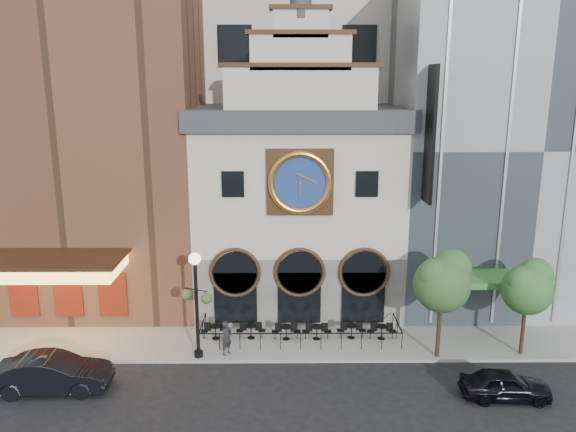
% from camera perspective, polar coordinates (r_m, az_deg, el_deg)
% --- Properties ---
extents(ground, '(120.00, 120.00, 0.00)m').
position_cam_1_polar(ground, '(29.22, 1.37, -14.71)').
color(ground, black).
rests_on(ground, ground).
extents(sidewalk, '(44.00, 5.00, 0.15)m').
position_cam_1_polar(sidewalk, '(31.41, 1.23, -12.42)').
color(sidewalk, gray).
rests_on(sidewalk, ground).
extents(clock_building, '(12.60, 8.78, 18.65)m').
position_cam_1_polar(clock_building, '(34.29, 1.03, 1.56)').
color(clock_building, '#605E5B').
rests_on(clock_building, ground).
extents(theater_building, '(14.00, 15.60, 25.00)m').
position_cam_1_polar(theater_building, '(37.67, -19.58, 10.96)').
color(theater_building, brown).
rests_on(theater_building, ground).
extents(retail_building, '(14.00, 14.40, 20.00)m').
position_cam_1_polar(retail_building, '(38.45, 20.88, 7.21)').
color(retail_building, gray).
rests_on(retail_building, ground).
extents(cafe_railing, '(10.60, 2.60, 0.90)m').
position_cam_1_polar(cafe_railing, '(31.18, 1.23, -11.55)').
color(cafe_railing, black).
rests_on(cafe_railing, sidewalk).
extents(bistro_0, '(1.58, 0.68, 0.90)m').
position_cam_1_polar(bistro_0, '(31.36, -7.37, -11.49)').
color(bistro_0, black).
rests_on(bistro_0, sidewalk).
extents(bistro_1, '(1.58, 0.68, 0.90)m').
position_cam_1_polar(bistro_1, '(31.23, -3.78, -11.51)').
color(bistro_1, black).
rests_on(bistro_1, sidewalk).
extents(bistro_2, '(1.58, 0.68, 0.90)m').
position_cam_1_polar(bistro_2, '(31.05, -0.18, -11.64)').
color(bistro_2, black).
rests_on(bistro_2, sidewalk).
extents(bistro_3, '(1.58, 0.68, 0.90)m').
position_cam_1_polar(bistro_3, '(31.10, 2.94, -11.61)').
color(bistro_3, black).
rests_on(bistro_3, sidewalk).
extents(bistro_4, '(1.58, 0.68, 0.90)m').
position_cam_1_polar(bistro_4, '(31.37, 6.46, -11.45)').
color(bistro_4, black).
rests_on(bistro_4, sidewalk).
extents(bistro_5, '(1.58, 0.68, 0.90)m').
position_cam_1_polar(bistro_5, '(31.50, 9.48, -11.45)').
color(bistro_5, black).
rests_on(bistro_5, sidewalk).
extents(car_right, '(4.00, 1.76, 1.34)m').
position_cam_1_polar(car_right, '(27.83, 21.22, -15.69)').
color(car_right, black).
rests_on(car_right, ground).
extents(car_left, '(5.27, 2.03, 1.71)m').
position_cam_1_polar(car_left, '(28.66, -22.81, -14.53)').
color(car_left, black).
rests_on(car_left, ground).
extents(pedestrian, '(0.76, 0.78, 1.80)m').
position_cam_1_polar(pedestrian, '(29.49, -6.26, -12.22)').
color(pedestrian, black).
rests_on(pedestrian, sidewalk).
extents(lamppost, '(1.66, 1.07, 5.54)m').
position_cam_1_polar(lamppost, '(28.44, -9.31, -7.78)').
color(lamppost, black).
rests_on(lamppost, sidewalk).
extents(tree_left, '(2.91, 2.81, 5.61)m').
position_cam_1_polar(tree_left, '(28.93, 15.46, -6.28)').
color(tree_left, '#382619').
rests_on(tree_left, sidewalk).
extents(tree_right, '(2.62, 2.52, 5.05)m').
position_cam_1_polar(tree_right, '(30.76, 23.21, -6.53)').
color(tree_right, '#382619').
rests_on(tree_right, sidewalk).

